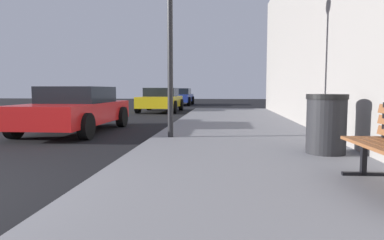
# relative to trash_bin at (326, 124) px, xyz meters

# --- Properties ---
(sidewalk) EXTENTS (4.00, 32.00, 0.15)m
(sidewalk) POSITION_rel_trash_bin_xyz_m (-1.24, -2.70, -0.56)
(sidewalk) COLOR slate
(sidewalk) RESTS_ON ground_plane
(trash_bin) EXTENTS (0.65, 0.65, 0.97)m
(trash_bin) POSITION_rel_trash_bin_xyz_m (0.00, 0.00, 0.00)
(trash_bin) COLOR black
(trash_bin) RESTS_ON sidewalk
(street_lamp) EXTENTS (0.36, 0.36, 4.00)m
(street_lamp) POSITION_rel_trash_bin_xyz_m (-2.83, 1.69, 2.28)
(street_lamp) COLOR black
(street_lamp) RESTS_ON sidewalk
(car_red) EXTENTS (2.03, 4.43, 1.27)m
(car_red) POSITION_rel_trash_bin_xyz_m (-5.81, 3.53, 0.01)
(car_red) COLOR red
(car_red) RESTS_ON ground_plane
(car_yellow) EXTENTS (2.06, 4.08, 1.27)m
(car_yellow) POSITION_rel_trash_bin_xyz_m (-5.02, 12.36, 0.01)
(car_yellow) COLOR yellow
(car_yellow) RESTS_ON ground_plane
(car_blue) EXTENTS (1.93, 4.48, 1.27)m
(car_blue) POSITION_rel_trash_bin_xyz_m (-5.03, 20.21, 0.01)
(car_blue) COLOR #233899
(car_blue) RESTS_ON ground_plane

